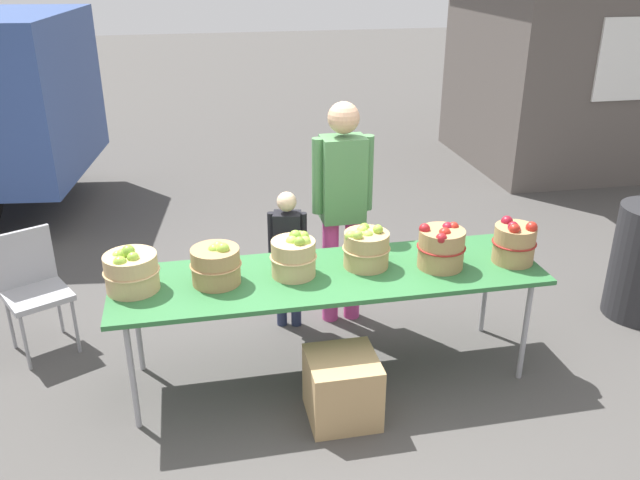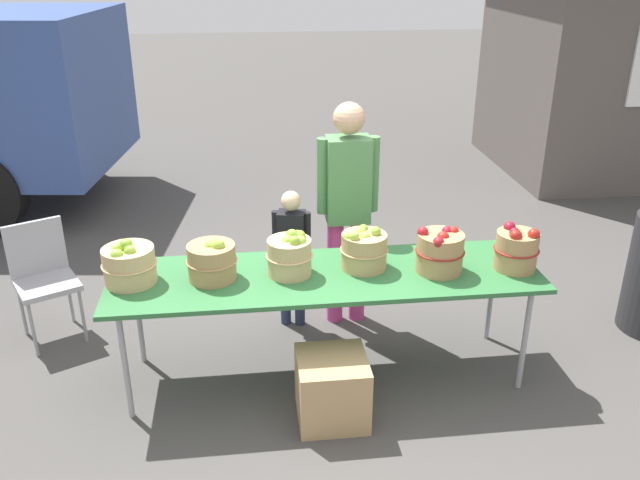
% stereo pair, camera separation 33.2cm
% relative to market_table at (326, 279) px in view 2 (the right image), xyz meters
% --- Properties ---
extents(ground_plane, '(40.00, 40.00, 0.00)m').
position_rel_market_table_xyz_m(ground_plane, '(0.00, 0.00, -0.71)').
color(ground_plane, '#474442').
extents(market_table, '(2.70, 0.76, 0.75)m').
position_rel_market_table_xyz_m(market_table, '(0.00, 0.00, 0.00)').
color(market_table, '#2D6B38').
rests_on(market_table, ground).
extents(apple_basket_green_0, '(0.33, 0.33, 0.29)m').
position_rel_market_table_xyz_m(apple_basket_green_0, '(-1.20, 0.03, 0.16)').
color(apple_basket_green_0, tan).
rests_on(apple_basket_green_0, market_table).
extents(apple_basket_green_1, '(0.31, 0.31, 0.27)m').
position_rel_market_table_xyz_m(apple_basket_green_1, '(-0.70, 0.02, 0.16)').
color(apple_basket_green_1, '#A87F51').
rests_on(apple_basket_green_1, market_table).
extents(apple_basket_green_2, '(0.29, 0.29, 0.28)m').
position_rel_market_table_xyz_m(apple_basket_green_2, '(-0.22, 0.03, 0.17)').
color(apple_basket_green_2, tan).
rests_on(apple_basket_green_2, market_table).
extents(apple_basket_green_3, '(0.31, 0.31, 0.28)m').
position_rel_market_table_xyz_m(apple_basket_green_3, '(0.25, 0.06, 0.16)').
color(apple_basket_green_3, tan).
rests_on(apple_basket_green_3, market_table).
extents(apple_basket_red_0, '(0.31, 0.31, 0.30)m').
position_rel_market_table_xyz_m(apple_basket_red_0, '(0.71, -0.04, 0.17)').
color(apple_basket_red_0, '#A87F51').
rests_on(apple_basket_red_0, market_table).
extents(apple_basket_red_1, '(0.29, 0.29, 0.30)m').
position_rel_market_table_xyz_m(apple_basket_red_1, '(1.20, -0.07, 0.17)').
color(apple_basket_red_1, '#A87F51').
rests_on(apple_basket_red_1, market_table).
extents(vendor_adult, '(0.44, 0.22, 1.68)m').
position_rel_market_table_xyz_m(vendor_adult, '(0.25, 0.70, 0.27)').
color(vendor_adult, '#CC3F8C').
rests_on(vendor_adult, ground).
extents(child_customer, '(0.28, 0.18, 1.07)m').
position_rel_market_table_xyz_m(child_customer, '(-0.16, 0.68, -0.09)').
color(child_customer, '#262D4C').
rests_on(child_customer, ground).
extents(food_kiosk, '(3.53, 2.94, 2.74)m').
position_rel_market_table_xyz_m(food_kiosk, '(4.35, 4.21, 0.67)').
color(food_kiosk, '#59514C').
rests_on(food_kiosk, ground).
extents(folding_chair, '(0.54, 0.54, 0.86)m').
position_rel_market_table_xyz_m(folding_chair, '(-1.94, 0.74, -0.21)').
color(folding_chair, '#99999E').
rests_on(folding_chair, ground).
extents(produce_crate, '(0.41, 0.41, 0.41)m').
position_rel_market_table_xyz_m(produce_crate, '(-0.02, -0.45, -0.51)').
color(produce_crate, tan).
rests_on(produce_crate, ground).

